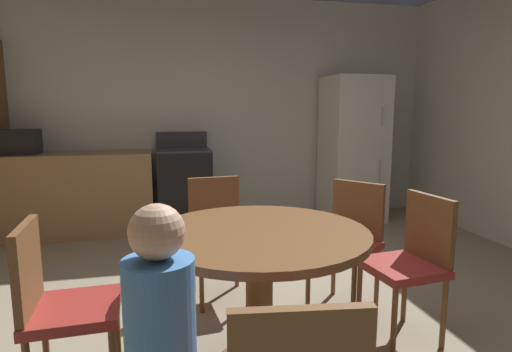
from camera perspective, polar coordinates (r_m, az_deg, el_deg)
ground_plane at (r=2.69m, az=1.64°, el=-21.53°), size 14.00×14.00×0.00m
wall_back at (r=5.27m, az=-6.51°, el=8.78°), size 5.90×0.12×2.70m
kitchen_counter at (r=5.05m, az=-24.97°, el=-2.30°), size 1.96×0.60×0.90m
oven_range at (r=4.93m, az=-9.68°, el=-1.62°), size 0.60×0.60×1.10m
refrigerator at (r=5.34m, az=12.98°, el=3.56°), size 0.68×0.68×1.76m
microwave at (r=5.07m, az=-29.77°, el=4.03°), size 0.44×0.32×0.26m
dining_table at (r=2.20m, az=0.45°, el=-11.47°), size 1.12×1.12×0.76m
chair_northeast at (r=2.98m, az=12.47°, el=-8.05°), size 0.56×0.56×0.87m
chair_east at (r=2.69m, az=20.33°, el=-10.33°), size 0.44×0.44×0.87m
chair_north at (r=3.10m, az=-5.20°, el=-7.21°), size 0.44×0.44×0.87m
chair_west at (r=2.19m, az=-25.24°, el=-15.09°), size 0.42×0.42×0.87m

